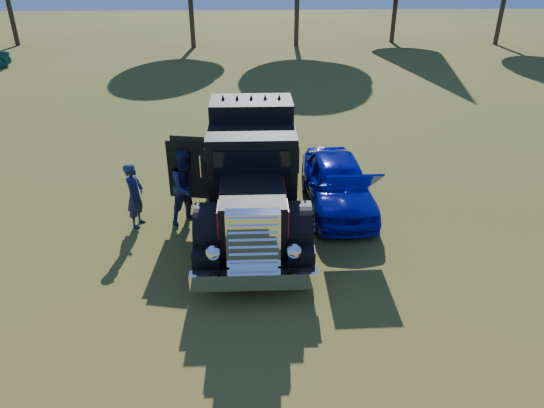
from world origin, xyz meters
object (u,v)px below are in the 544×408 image
Objects in this scene: hotrod_coupe at (338,183)px; spectator_near at (135,195)px; diamond_t_truck at (252,177)px; spectator_far at (187,187)px.

hotrod_coupe is 5.32m from spectator_near.
diamond_t_truck is 1.68m from spectator_far.
spectator_far is (-3.95, -0.68, 0.28)m from hotrod_coupe.
spectator_far is at bearing 176.28° from diamond_t_truck.
spectator_far is (1.30, 0.14, 0.15)m from spectator_near.
diamond_t_truck reaches higher than spectator_near.
spectator_near is at bearing 145.61° from spectator_far.
hotrod_coupe is at bearing 18.90° from diamond_t_truck.
spectator_near is 1.31m from spectator_far.
spectator_near is (-2.95, -0.04, -0.44)m from diamond_t_truck.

